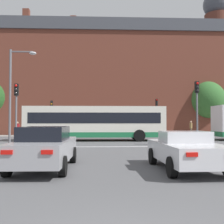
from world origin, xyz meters
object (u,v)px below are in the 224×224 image
car_saloon_left (45,147)px  bus_crossing_lead (95,122)px  pedestrian_waiting (17,128)px  traffic_light_near_left (16,104)px  traffic_light_far_left (52,112)px  car_roadster_right (186,150)px  traffic_light_near_right (197,103)px  street_lamp_junction (15,87)px  pedestrian_walking_west (191,127)px  traffic_light_far_right (157,111)px  pedestrian_walking_east (64,127)px

car_saloon_left → bus_crossing_lead: bearing=84.7°
car_saloon_left → pedestrian_waiting: 24.28m
car_saloon_left → traffic_light_near_left: 9.75m
traffic_light_far_left → pedestrian_waiting: size_ratio=2.49×
car_roadster_right → traffic_light_near_right: size_ratio=0.99×
car_saloon_left → bus_crossing_lead: size_ratio=0.39×
traffic_light_near_left → pedestrian_waiting: (-4.03, 14.22, -1.87)m
traffic_light_far_left → street_lamp_junction: bearing=-91.7°
traffic_light_far_left → traffic_light_near_right: bearing=-48.4°
traffic_light_near_right → traffic_light_near_left: 12.30m
pedestrian_walking_west → car_roadster_right: bearing=14.4°
traffic_light_far_left → traffic_light_far_right: (12.39, 0.16, 0.16)m
traffic_light_far_right → traffic_light_near_left: bearing=-131.2°
car_roadster_right → street_lamp_junction: 14.07m
car_roadster_right → bus_crossing_lead: bus_crossing_lead is taller
bus_crossing_lead → pedestrian_waiting: size_ratio=7.29×
car_saloon_left → traffic_light_far_left: traffic_light_far_left is taller
car_roadster_right → bus_crossing_lead: size_ratio=0.37×
bus_crossing_lead → pedestrian_walking_east: 8.82m
pedestrian_walking_west → traffic_light_near_left: bearing=-15.2°
traffic_light_near_left → traffic_light_far_right: (12.35, 14.11, 0.10)m
bus_crossing_lead → traffic_light_far_right: bearing=139.4°
car_roadster_right → traffic_light_far_right: traffic_light_far_right is taller
bus_crossing_lead → pedestrian_walking_east: bearing=-154.7°
bus_crossing_lead → traffic_light_far_right: (7.18, 8.37, 1.34)m
traffic_light_far_left → pedestrian_waiting: traffic_light_far_left is taller
traffic_light_near_right → traffic_light_far_right: traffic_light_near_right is taller
bus_crossing_lead → street_lamp_junction: 7.74m
car_saloon_left → car_roadster_right: car_saloon_left is taller
pedestrian_walking_east → pedestrian_waiting: bearing=-159.2°
traffic_light_far_left → pedestrian_waiting: 4.39m
traffic_light_near_left → traffic_light_far_right: traffic_light_far_right is taller
car_saloon_left → car_roadster_right: size_ratio=1.07×
pedestrian_waiting → pedestrian_walking_west: bearing=-171.4°
car_saloon_left → pedestrian_walking_west: pedestrian_walking_west is taller
street_lamp_junction → pedestrian_walking_west: (17.14, 13.88, -3.12)m
pedestrian_waiting → pedestrian_walking_west: size_ratio=0.94×
pedestrian_walking_west → pedestrian_walking_east: bearing=-52.4°
pedestrian_waiting → car_roadster_right: bearing=125.0°
traffic_light_far_right → street_lamp_junction: 18.32m
car_saloon_left → pedestrian_walking_west: (13.10, 23.72, 0.26)m
traffic_light_far_right → pedestrian_walking_west: 4.84m
traffic_light_near_right → pedestrian_walking_west: size_ratio=2.54×
street_lamp_junction → bus_crossing_lead: bearing=40.2°
car_saloon_left → pedestrian_walking_east: size_ratio=2.75×
bus_crossing_lead → traffic_light_near_right: (7.13, -5.66, 1.38)m
traffic_light_far_left → traffic_light_far_right: bearing=0.8°
traffic_light_near_right → pedestrian_walking_west: bearing=73.4°
traffic_light_near_left → pedestrian_walking_east: bearing=84.2°
bus_crossing_lead → pedestrian_waiting: 12.53m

